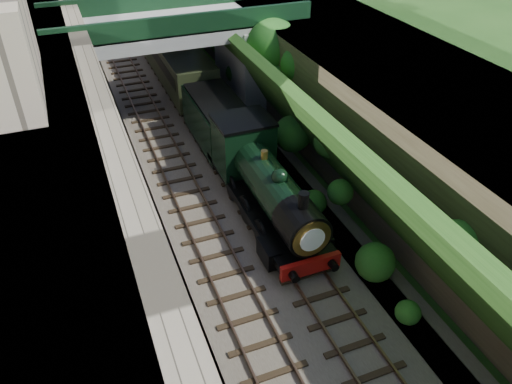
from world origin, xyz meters
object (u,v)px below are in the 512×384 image
tree (273,49)px  tender (218,124)px  road_bridge (184,52)px  locomotive (265,185)px

tree → tender: bearing=-149.6°
road_bridge → tree: road_bridge is taller
road_bridge → tender: (0.26, -6.00, -2.46)m
tree → tender: size_ratio=1.10×
tree → locomotive: tree is taller
locomotive → road_bridge: bearing=91.1°
locomotive → tender: locomotive is taller
road_bridge → locomotive: bearing=-88.9°
road_bridge → locomotive: (0.26, -13.36, -2.18)m
road_bridge → tender: size_ratio=2.67×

